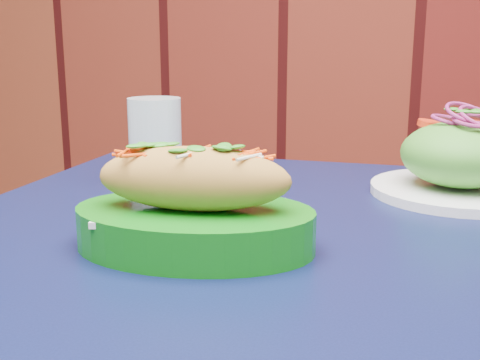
% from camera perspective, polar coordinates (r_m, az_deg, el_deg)
% --- Properties ---
extents(cafe_table, '(0.84, 0.84, 0.75)m').
position_cam_1_polar(cafe_table, '(0.66, 4.58, -12.53)').
color(cafe_table, black).
rests_on(cafe_table, ground).
extents(banh_mi_basket, '(0.25, 0.19, 0.11)m').
position_cam_1_polar(banh_mi_basket, '(0.58, -4.38, -2.64)').
color(banh_mi_basket, '#0D7011').
rests_on(banh_mi_basket, cafe_table).
extents(salad_plate, '(0.23, 0.23, 0.12)m').
position_cam_1_polar(salad_plate, '(0.83, 20.19, 1.70)').
color(salad_plate, white).
rests_on(salad_plate, cafe_table).
extents(water_glass, '(0.07, 0.07, 0.12)m').
position_cam_1_polar(water_glass, '(0.86, -8.04, 3.70)').
color(water_glass, silver).
rests_on(water_glass, cafe_table).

